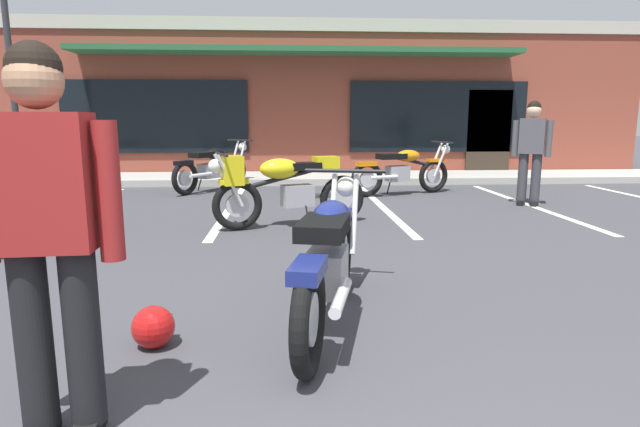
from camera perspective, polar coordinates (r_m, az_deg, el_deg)
name	(u,v)px	position (r m, az deg, el deg)	size (l,w,h in m)	color
ground_plane	(324,284)	(4.42, 0.42, -7.80)	(80.00, 80.00, 0.00)	#3D3D42
sidewalk_kerb	(301,178)	(11.83, -2.14, 3.94)	(22.00, 1.80, 0.14)	#A8A59E
brick_storefront_building	(297,103)	(15.41, -2.54, 12.09)	(17.02, 6.41, 3.73)	brown
painted_stall_lines	(307,207)	(8.27, -1.50, 0.74)	(12.27, 4.80, 0.01)	silver
motorcycle_foreground_classic	(329,258)	(3.47, 1.05, -4.88)	(0.81, 2.08, 0.98)	black
motorcycle_black_cruiser	(34,196)	(6.67, -29.03, 1.72)	(0.67, 2.11, 0.98)	black
motorcycle_silver_naked	(212,167)	(10.37, -11.80, 5.02)	(1.40, 1.84, 0.98)	black
motorcycle_blue_standard	(26,173)	(10.43, -29.73, 3.92)	(1.99, 1.11, 0.98)	black
motorcycle_green_cafe_racer	(402,170)	(9.72, 9.08, 4.77)	(2.02, 1.04, 0.98)	black
motorcycle_orange_scrambler	(283,187)	(6.67, -4.09, 2.99)	(2.04, 1.00, 0.98)	black
person_in_shorts_foreground	(48,224)	(2.39, -27.85, -1.00)	(0.60, 0.29, 1.68)	black
person_by_back_row	(531,147)	(9.02, 22.29, 6.84)	(0.57, 0.41, 1.68)	black
helmet_on_pavement	(153,327)	(3.37, -17.91, -11.82)	(0.26, 0.26, 0.26)	#B71414
parking_lot_lamp_post	(2,14)	(11.97, -31.63, 18.21)	(0.24, 0.76, 5.17)	#2D2D33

